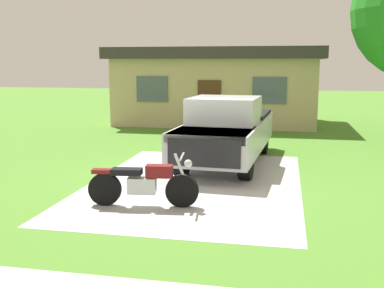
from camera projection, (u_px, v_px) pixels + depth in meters
The scene contains 5 objects.
ground_plane at pixel (196, 183), 11.13m from camera, with size 80.00×80.00×0.00m, color #4E822B.
driveway_pad at pixel (196, 183), 11.13m from camera, with size 4.90×7.29×0.01m, color #B3B3B3.
motorcycle at pixel (144, 183), 9.24m from camera, with size 2.21×0.70×1.09m.
pickup_truck at pixel (227, 130), 13.27m from camera, with size 2.36×5.74×1.90m.
neighbor_house at pixel (218, 85), 22.26m from camera, with size 9.60×5.60×3.50m.
Camera 1 is at (2.04, -10.62, 2.81)m, focal length 43.74 mm.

